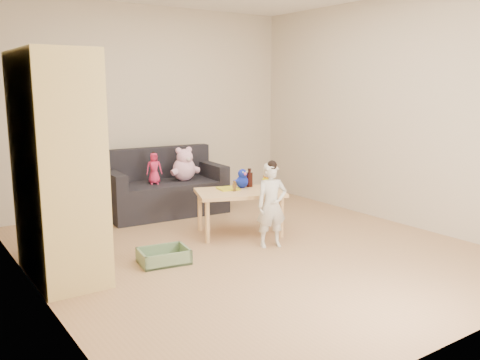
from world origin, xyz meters
TOP-DOWN VIEW (x-y plane):
  - room at (0.00, 0.00)m, footprint 4.50×4.50m
  - wardrobe at (-1.73, 0.33)m, footprint 0.52×1.04m
  - sofa at (-0.07, 1.74)m, footprint 1.51×0.83m
  - play_table at (0.20, 0.47)m, footprint 1.06×0.86m
  - storage_bin at (-0.89, 0.11)m, footprint 0.48×0.39m
  - toddler at (0.22, -0.06)m, footprint 0.35×0.29m
  - pink_bear at (0.18, 1.68)m, footprint 0.33×0.29m
  - doll at (-0.24, 1.68)m, footprint 0.22×0.18m
  - ring_stacker at (0.51, 0.38)m, footprint 0.17×0.17m
  - brown_bottle at (0.42, 0.60)m, footprint 0.07×0.07m
  - blue_plush at (0.32, 0.60)m, footprint 0.21×0.19m
  - wooden_figure at (0.14, 0.48)m, footprint 0.06×0.06m
  - yellow_book at (0.14, 0.62)m, footprint 0.25×0.25m

SIDE VIEW (x-z plane):
  - storage_bin at x=-0.89m, z-range 0.00..0.13m
  - sofa at x=-0.07m, z-range 0.00..0.41m
  - play_table at x=0.20m, z-range 0.00..0.48m
  - toddler at x=0.22m, z-range 0.00..0.83m
  - yellow_book at x=0.14m, z-range 0.48..0.50m
  - wooden_figure at x=0.14m, z-range 0.48..0.60m
  - ring_stacker at x=0.51m, z-range 0.46..0.65m
  - brown_bottle at x=0.42m, z-range 0.47..0.67m
  - blue_plush at x=0.32m, z-range 0.48..0.70m
  - pink_bear at x=0.18m, z-range 0.41..0.77m
  - doll at x=-0.24m, z-range 0.41..0.79m
  - wardrobe at x=-1.73m, z-range 0.00..1.88m
  - room at x=0.00m, z-range -0.95..3.55m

